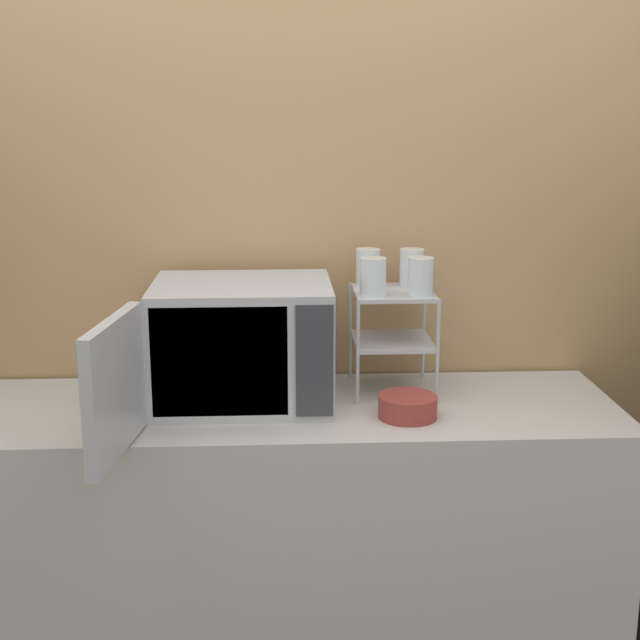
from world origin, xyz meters
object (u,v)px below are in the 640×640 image
object	(u,v)px
glass_front_left	(373,277)
glass_back_right	(412,267)
glass_front_right	(420,277)
microwave	(237,345)
glass_back_left	(368,267)
dish_rack	(393,319)
bowl	(408,407)

from	to	relation	value
glass_front_left	glass_back_right	xyz separation A→B (m)	(0.13, 0.14, 0.00)
glass_front_right	microwave	bearing A→B (deg)	-178.01
glass_front_left	glass_back_right	bearing A→B (deg)	47.93
microwave	glass_front_right	distance (m)	0.54
microwave	glass_back_right	distance (m)	0.56
glass_back_left	glass_front_left	bearing A→B (deg)	-90.54
dish_rack	glass_front_left	world-z (taller)	glass_front_left
microwave	bowl	world-z (taller)	microwave
glass_front_right	glass_back_left	xyz separation A→B (m)	(-0.13, 0.16, 0.00)
glass_back_right	microwave	bearing A→B (deg)	-162.02
dish_rack	glass_back_left	size ratio (longest dim) A/B	2.76
dish_rack	glass_back_left	xyz separation A→B (m)	(-0.07, 0.08, 0.14)
glass_front_right	glass_front_left	bearing A→B (deg)	178.44
microwave	glass_front_right	xyz separation A→B (m)	(0.51, 0.02, 0.18)
glass_front_left	glass_back_left	distance (m)	0.15
glass_back_left	bowl	bearing A→B (deg)	-76.17
dish_rack	glass_back_right	world-z (taller)	glass_back_right
glass_back_right	bowl	xyz separation A→B (m)	(-0.05, -0.31, -0.32)
dish_rack	glass_back_right	size ratio (longest dim) A/B	2.76
glass_front_left	glass_back_left	size ratio (longest dim) A/B	1.00
glass_back_right	glass_back_left	world-z (taller)	same
glass_back_right	glass_front_right	distance (m)	0.15
glass_front_right	bowl	xyz separation A→B (m)	(-0.05, -0.16, -0.32)
microwave	bowl	bearing A→B (deg)	-17.36
dish_rack	glass_front_left	size ratio (longest dim) A/B	2.76
bowl	glass_back_left	bearing A→B (deg)	103.83
microwave	glass_front_right	world-z (taller)	glass_front_right
bowl	dish_rack	bearing A→B (deg)	93.09
glass_back_right	bowl	bearing A→B (deg)	-99.28
dish_rack	glass_front_right	world-z (taller)	glass_front_right
microwave	glass_back_left	size ratio (longest dim) A/B	7.15
glass_front_left	glass_back_right	distance (m)	0.19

